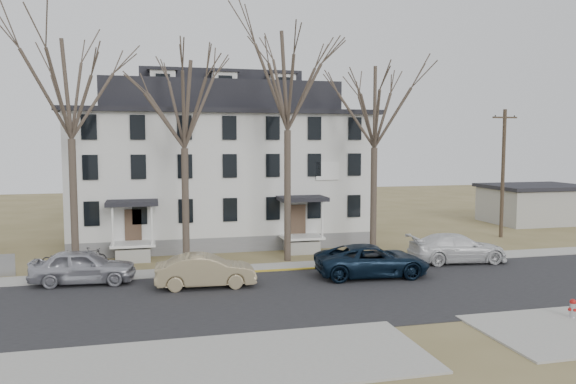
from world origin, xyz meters
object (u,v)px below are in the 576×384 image
object	(u,v)px
bicycle_left	(57,260)
fire_hydrant	(573,309)
car_navy	(372,261)
utility_pole_far	(503,172)
car_silver	(83,267)
car_white	(457,249)
tree_center	(287,74)
car_tan	(206,271)
boarding_house	(220,166)
tree_mid_left	(184,97)
tree_mid_right	(375,101)
tree_far_left	(70,81)
bicycle_right	(93,257)

from	to	relation	value
bicycle_left	fire_hydrant	xyz separation A→B (m)	(21.59, -14.70, -0.06)
car_navy	bicycle_left	bearing A→B (deg)	74.20
utility_pole_far	car_silver	world-z (taller)	utility_pole_far
car_navy	car_white	world-z (taller)	car_white
tree_center	car_white	distance (m)	14.35
car_tan	bicycle_left	xyz separation A→B (m)	(-7.72, 6.22, -0.33)
car_navy	car_silver	bearing A→B (deg)	86.70
boarding_house	tree_mid_left	xyz separation A→B (m)	(-3.00, -8.15, 4.22)
utility_pole_far	car_silver	bearing A→B (deg)	-165.92
boarding_house	car_silver	xyz separation A→B (m)	(-8.27, -11.17, -4.51)
tree_mid_right	car_tan	distance (m)	14.92
boarding_house	tree_far_left	xyz separation A→B (m)	(-9.00, -8.15, 4.96)
bicycle_left	car_navy	bearing A→B (deg)	-92.16
boarding_house	tree_mid_left	distance (m)	9.66
bicycle_left	tree_center	bearing A→B (deg)	-76.51
car_navy	car_white	xyz separation A→B (m)	(6.21, 2.02, 0.00)
tree_mid_right	car_silver	size ratio (longest dim) A/B	2.51
bicycle_left	bicycle_right	bearing A→B (deg)	-61.40
tree_mid_right	utility_pole_far	bearing A→B (deg)	19.29
tree_center	car_tan	bearing A→B (deg)	-136.36
boarding_house	fire_hydrant	size ratio (longest dim) A/B	25.03
tree_center	tree_mid_right	distance (m)	5.70
car_silver	car_navy	world-z (taller)	car_silver
tree_mid_right	utility_pole_far	size ratio (longest dim) A/B	1.34
tree_far_left	tree_mid_right	size ratio (longest dim) A/B	1.08
tree_mid_right	car_white	size ratio (longest dim) A/B	2.21
boarding_house	car_white	world-z (taller)	boarding_house
bicycle_left	bicycle_right	distance (m)	1.90
tree_far_left	fire_hydrant	xyz separation A→B (m)	(20.48, -13.62, -9.92)
car_silver	fire_hydrant	size ratio (longest dim) A/B	6.11
utility_pole_far	bicycle_left	xyz separation A→B (m)	(-30.62, -3.12, -4.43)
car_white	tree_mid_left	bearing A→B (deg)	84.23
tree_far_left	bicycle_right	world-z (taller)	tree_far_left
boarding_house	bicycle_left	bearing A→B (deg)	-145.03
tree_mid_right	car_navy	world-z (taller)	tree_mid_right
tree_mid_right	car_tan	world-z (taller)	tree_mid_right
car_tan	tree_mid_left	bearing A→B (deg)	9.51
tree_mid_left	tree_center	xyz separation A→B (m)	(6.00, 0.00, 1.48)
boarding_house	car_silver	bearing A→B (deg)	-126.52
tree_far_left	tree_mid_right	world-z (taller)	tree_far_left
car_white	bicycle_right	world-z (taller)	car_white
car_tan	bicycle_right	distance (m)	8.80
tree_far_left	car_navy	bearing A→B (deg)	-18.14
tree_mid_left	car_silver	size ratio (longest dim) A/B	2.51
tree_mid_left	tree_center	world-z (taller)	tree_center
tree_mid_right	car_tan	size ratio (longest dim) A/B	2.62
car_tan	car_navy	distance (m)	8.76
car_white	bicycle_left	distance (m)	23.07
tree_center	car_white	bearing A→B (deg)	-17.46
tree_far_left	tree_mid_left	distance (m)	6.05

